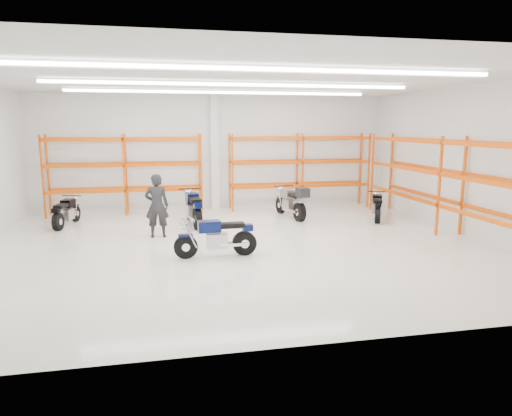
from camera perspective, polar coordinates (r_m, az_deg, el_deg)
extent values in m
plane|color=silver|center=(12.75, -2.14, -4.73)|extent=(14.00, 14.00, 0.00)
cube|color=white|center=(18.30, -5.27, 6.93)|extent=(14.00, 0.02, 4.50)
cube|color=white|center=(6.55, 6.28, 1.03)|extent=(14.00, 0.02, 4.50)
cube|color=white|center=(15.15, 25.04, 5.34)|extent=(0.02, 12.00, 4.50)
cube|color=white|center=(12.38, -2.29, 15.83)|extent=(14.00, 12.00, 0.02)
cube|color=white|center=(9.44, 0.77, 16.98)|extent=(10.00, 0.22, 0.10)
cube|color=white|center=(12.86, -2.65, 15.17)|extent=(10.00, 0.22, 0.10)
cube|color=white|center=(15.82, -4.38, 14.22)|extent=(10.00, 0.22, 0.10)
cylinder|color=black|center=(11.60, -8.77, -4.83)|extent=(0.60, 0.14, 0.60)
cylinder|color=black|center=(11.79, -1.46, -4.41)|extent=(0.63, 0.20, 0.62)
cylinder|color=silver|center=(11.60, -8.77, -4.83)|extent=(0.20, 0.15, 0.20)
cylinder|color=silver|center=(11.79, -1.46, -4.41)|extent=(0.23, 0.21, 0.22)
cube|color=#0A113D|center=(11.53, -8.81, -3.39)|extent=(0.36, 0.16, 0.06)
cube|color=#B7B7BC|center=(11.65, -4.95, -4.07)|extent=(0.53, 0.37, 0.38)
cube|color=#A5A5AA|center=(11.73, -3.09, -4.45)|extent=(0.70, 0.14, 0.08)
cube|color=#0A113D|center=(11.54, -5.86, -2.28)|extent=(0.57, 0.35, 0.28)
cube|color=black|center=(11.62, -3.12, -2.16)|extent=(0.67, 0.32, 0.12)
cube|color=#0A113D|center=(11.71, -1.08, -2.45)|extent=(0.27, 0.23, 0.16)
cylinder|color=black|center=(11.46, -7.57, -1.28)|extent=(0.05, 0.70, 0.04)
sphere|color=silver|center=(11.47, -9.05, -2.13)|extent=(0.19, 0.19, 0.19)
cylinder|color=silver|center=(11.58, -2.76, -4.64)|extent=(0.75, 0.11, 0.09)
cylinder|color=black|center=(17.06, -21.59, -0.66)|extent=(0.23, 0.57, 0.56)
cylinder|color=black|center=(15.80, -23.51, -1.58)|extent=(0.29, 0.60, 0.58)
cylinder|color=silver|center=(17.06, -21.59, -0.66)|extent=(0.17, 0.21, 0.19)
cylinder|color=silver|center=(15.80, -23.51, -1.58)|extent=(0.23, 0.24, 0.21)
cube|color=black|center=(17.02, -21.65, 0.27)|extent=(0.21, 0.36, 0.06)
cube|color=#B7B7BC|center=(16.38, -22.58, -0.75)|extent=(0.43, 0.55, 0.36)
cube|color=#A5A5AA|center=(16.08, -23.05, -1.32)|extent=(0.25, 0.66, 0.07)
cube|color=black|center=(16.48, -22.43, 0.57)|extent=(0.42, 0.58, 0.26)
cube|color=black|center=(16.00, -23.16, 0.26)|extent=(0.41, 0.66, 0.11)
cube|color=black|center=(15.67, -23.72, -0.26)|extent=(0.25, 0.28, 0.15)
cylinder|color=black|center=(16.74, -22.06, 1.45)|extent=(0.65, 0.17, 0.03)
sphere|color=silver|center=(17.01, -21.66, 1.10)|extent=(0.18, 0.18, 0.18)
cylinder|color=silver|center=(16.11, -23.59, -1.34)|extent=(0.23, 0.70, 0.08)
cylinder|color=black|center=(16.39, -8.36, -0.27)|extent=(0.20, 0.68, 0.67)
cylinder|color=black|center=(14.76, -7.32, -1.36)|extent=(0.27, 0.71, 0.69)
cylinder|color=silver|center=(16.39, -8.36, -0.27)|extent=(0.18, 0.24, 0.22)
cylinder|color=silver|center=(14.76, -7.32, -1.36)|extent=(0.25, 0.27, 0.25)
cube|color=#071445|center=(16.33, -8.39, 0.89)|extent=(0.21, 0.42, 0.07)
cube|color=#B7B7BC|center=(15.52, -7.86, -0.34)|extent=(0.46, 0.62, 0.43)
cube|color=#A5A5AA|center=(15.13, -7.58, -1.04)|extent=(0.22, 0.79, 0.09)
cube|color=#071445|center=(15.64, -8.02, 1.32)|extent=(0.44, 0.66, 0.31)
cube|color=black|center=(15.03, -7.62, 0.97)|extent=(0.41, 0.77, 0.13)
cube|color=#071445|center=(14.59, -7.30, 0.34)|extent=(0.28, 0.32, 0.18)
cylinder|color=black|center=(15.98, -8.27, 2.40)|extent=(0.78, 0.12, 0.04)
sphere|color=silver|center=(16.33, -8.44, 1.93)|extent=(0.21, 0.21, 0.21)
cylinder|color=silver|center=(15.06, -8.22, -1.11)|extent=(0.19, 0.85, 0.10)
cylinder|color=black|center=(17.38, 3.09, 0.38)|extent=(0.24, 0.65, 0.64)
cylinder|color=black|center=(15.96, 5.47, -0.50)|extent=(0.30, 0.69, 0.66)
cylinder|color=silver|center=(17.38, 3.09, 0.38)|extent=(0.18, 0.24, 0.21)
cylinder|color=silver|center=(15.96, 5.47, -0.50)|extent=(0.25, 0.27, 0.24)
cube|color=#95959B|center=(17.33, 3.10, 1.42)|extent=(0.22, 0.41, 0.06)
cube|color=#B7B7BC|center=(16.62, 4.28, 0.35)|extent=(0.47, 0.61, 0.41)
cube|color=#A5A5AA|center=(16.28, 4.89, -0.25)|extent=(0.26, 0.76, 0.09)
cube|color=#95959B|center=(16.72, 4.01, 1.83)|extent=(0.46, 0.65, 0.30)
cube|color=black|center=(16.19, 4.92, 1.54)|extent=(0.44, 0.75, 0.13)
cube|color=#95959B|center=(15.81, 5.63, 1.00)|extent=(0.28, 0.31, 0.17)
cylinder|color=black|center=(17.02, 3.50, 2.78)|extent=(0.74, 0.17, 0.04)
sphere|color=silver|center=(17.33, 3.05, 2.35)|extent=(0.20, 0.20, 0.20)
cylinder|color=silver|center=(16.16, 4.41, -0.31)|extent=(0.23, 0.81, 0.10)
cube|color=black|center=(15.65, 5.86, 1.94)|extent=(0.43, 0.46, 0.32)
cylinder|color=black|center=(17.46, 14.74, -0.05)|extent=(0.32, 0.55, 0.55)
cylinder|color=black|center=(16.10, 14.96, -0.87)|extent=(0.38, 0.59, 0.57)
cylinder|color=silver|center=(17.46, 14.74, -0.05)|extent=(0.19, 0.22, 0.18)
cylinder|color=silver|center=(16.10, 14.96, -0.87)|extent=(0.25, 0.26, 0.20)
cube|color=black|center=(17.42, 14.78, 0.85)|extent=(0.26, 0.36, 0.06)
cube|color=#B7B7BC|center=(16.74, 14.86, -0.11)|extent=(0.49, 0.57, 0.35)
cube|color=#A5A5AA|center=(16.41, 14.90, -0.64)|extent=(0.36, 0.64, 0.07)
cube|color=black|center=(16.84, 14.89, 1.17)|extent=(0.49, 0.60, 0.26)
cube|color=black|center=(16.34, 14.98, 0.89)|extent=(0.50, 0.67, 0.11)
cube|color=black|center=(15.97, 15.03, 0.41)|extent=(0.28, 0.30, 0.15)
cylinder|color=black|center=(17.12, 14.87, 2.00)|extent=(0.60, 0.29, 0.03)
sphere|color=silver|center=(17.42, 14.81, 1.64)|extent=(0.18, 0.18, 0.18)
cylinder|color=silver|center=(16.37, 14.40, -0.64)|extent=(0.35, 0.67, 0.08)
imported|color=black|center=(13.85, -12.29, 0.29)|extent=(0.73, 0.51, 1.91)
cube|color=white|center=(18.12, -5.20, 6.90)|extent=(0.32, 0.32, 4.50)
cube|color=#D55215|center=(18.61, -24.56, 3.79)|extent=(0.07, 0.07, 3.00)
cube|color=#D55215|center=(17.84, -25.13, 3.50)|extent=(0.07, 0.07, 3.00)
cube|color=#D55215|center=(18.19, -15.92, 4.19)|extent=(0.07, 0.07, 3.00)
cube|color=#D55215|center=(17.39, -16.12, 3.92)|extent=(0.07, 0.07, 3.00)
cube|color=#D55215|center=(18.18, -7.07, 4.50)|extent=(0.07, 0.07, 3.00)
cube|color=#D55215|center=(17.39, -6.86, 4.25)|extent=(0.07, 0.07, 3.00)
cube|color=#D55215|center=(18.25, -15.84, 2.43)|extent=(5.60, 0.07, 0.12)
cube|color=#D55215|center=(17.46, -16.03, 2.09)|extent=(5.60, 0.07, 0.12)
cube|color=#D55215|center=(18.15, -15.98, 5.37)|extent=(5.60, 0.07, 0.12)
cube|color=#D55215|center=(17.36, -16.18, 5.15)|extent=(5.60, 0.07, 0.12)
cube|color=#D55215|center=(18.10, -16.13, 8.32)|extent=(5.60, 0.07, 0.12)
cube|color=#D55215|center=(17.31, -16.33, 8.24)|extent=(5.60, 0.07, 0.12)
cube|color=#D55215|center=(18.31, -3.31, 4.60)|extent=(0.07, 0.07, 3.00)
cube|color=#D55215|center=(17.52, -2.94, 4.35)|extent=(0.07, 0.07, 3.00)
cube|color=#D55215|center=(18.91, 5.14, 4.76)|extent=(0.07, 0.07, 3.00)
cube|color=#D55215|center=(18.15, 5.86, 4.52)|extent=(0.07, 0.07, 3.00)
cube|color=#D55215|center=(19.89, 12.92, 4.81)|extent=(0.07, 0.07, 3.00)
cube|color=#D55215|center=(19.17, 13.91, 4.57)|extent=(0.07, 0.07, 3.00)
cube|color=#D55215|center=(18.97, 5.11, 3.07)|extent=(5.60, 0.07, 0.12)
cube|color=#D55215|center=(18.21, 5.83, 2.75)|extent=(5.60, 0.07, 0.12)
cube|color=#D55215|center=(18.88, 5.16, 5.89)|extent=(5.60, 0.07, 0.12)
cube|color=#D55215|center=(18.12, 5.88, 5.70)|extent=(5.60, 0.07, 0.12)
cube|color=#D55215|center=(18.83, 5.21, 8.73)|extent=(5.60, 0.07, 0.12)
cube|color=#D55215|center=(18.07, 5.94, 8.66)|extent=(5.60, 0.07, 0.12)
cube|color=#D55215|center=(15.15, 24.46, 2.52)|extent=(0.07, 0.07, 3.00)
cube|color=#D55215|center=(14.70, 21.93, 2.49)|extent=(0.07, 0.07, 3.00)
cube|color=#D55215|center=(18.96, 16.52, 4.39)|extent=(0.07, 0.07, 3.00)
cube|color=#D55215|center=(18.59, 14.33, 4.39)|extent=(0.07, 0.07, 3.00)
cube|color=#D55215|center=(15.23, 24.30, 0.43)|extent=(0.07, 9.00, 0.12)
cube|color=#D55215|center=(14.78, 21.78, 0.33)|extent=(0.07, 9.00, 0.12)
cube|color=#D55215|center=(15.11, 24.56, 3.93)|extent=(0.07, 9.00, 0.12)
cube|color=#D55215|center=(14.66, 22.02, 3.94)|extent=(0.07, 9.00, 0.12)
cube|color=#D55215|center=(15.05, 24.83, 7.48)|extent=(0.07, 9.00, 0.12)
cube|color=#D55215|center=(14.60, 22.27, 7.60)|extent=(0.07, 9.00, 0.12)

